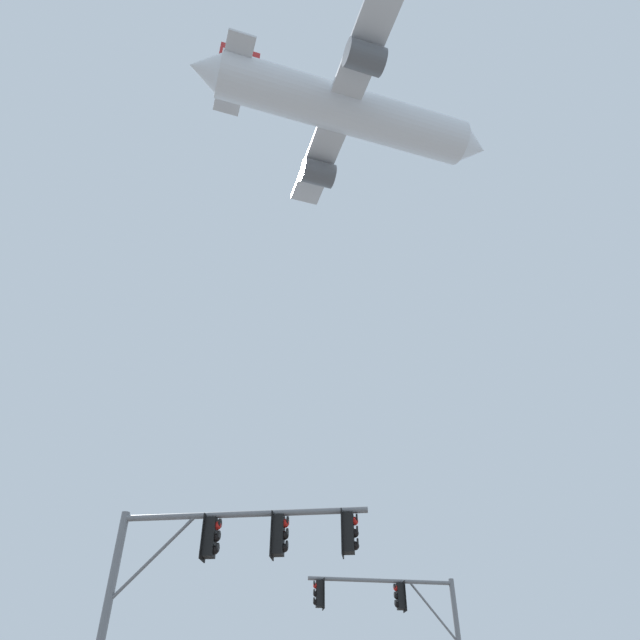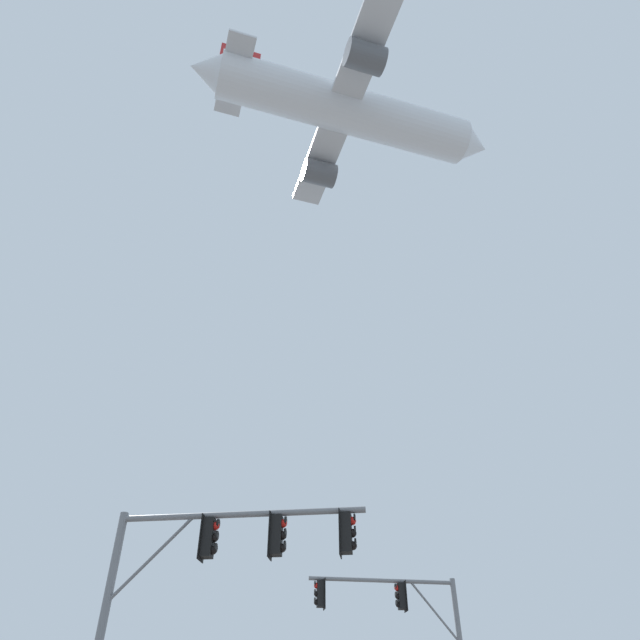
{
  "view_description": "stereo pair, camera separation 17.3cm",
  "coord_description": "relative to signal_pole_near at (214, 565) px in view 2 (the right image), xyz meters",
  "views": [
    {
      "loc": [
        0.56,
        -6.6,
        1.24
      ],
      "look_at": [
        -0.25,
        12.89,
        15.5
      ],
      "focal_mm": 32.22,
      "sensor_mm": 36.0,
      "label": 1
    },
    {
      "loc": [
        0.73,
        -6.59,
        1.24
      ],
      "look_at": [
        -0.25,
        12.89,
        15.5
      ],
      "focal_mm": 32.22,
      "sensor_mm": 36.0,
      "label": 2
    }
  ],
  "objects": [
    {
      "name": "signal_pole_far",
      "position": [
        5.15,
        9.62,
        0.17
      ],
      "size": [
        5.57,
        1.31,
        6.22
      ],
      "color": "slate",
      "rests_on": "ground"
    },
    {
      "name": "airplane",
      "position": [
        3.93,
        13.68,
        37.91
      ],
      "size": [
        24.95,
        19.27,
        6.97
      ],
      "color": "white"
    },
    {
      "name": "signal_pole_near",
      "position": [
        0.0,
        0.0,
        0.0
      ],
      "size": [
        6.08,
        0.71,
        5.78
      ],
      "color": "slate",
      "rests_on": "ground"
    }
  ]
}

